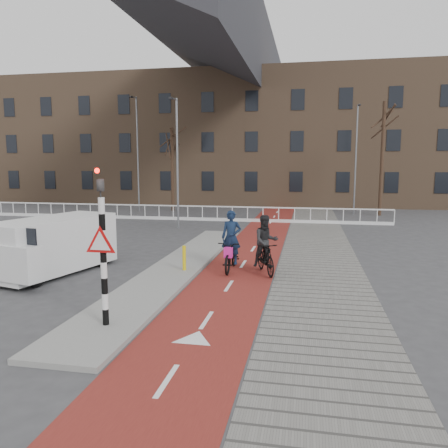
# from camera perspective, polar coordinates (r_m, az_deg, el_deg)

# --- Properties ---
(ground) EXTENTS (120.00, 120.00, 0.00)m
(ground) POSITION_cam_1_polar(r_m,az_deg,el_deg) (12.03, -8.27, -10.25)
(ground) COLOR #38383A
(ground) RESTS_ON ground
(bike_lane) EXTENTS (2.50, 60.00, 0.01)m
(bike_lane) POSITION_cam_1_polar(r_m,az_deg,el_deg) (21.24, 4.50, -2.23)
(bike_lane) COLOR maroon
(bike_lane) RESTS_ON ground
(sidewalk) EXTENTS (3.00, 60.00, 0.01)m
(sidewalk) POSITION_cam_1_polar(r_m,az_deg,el_deg) (21.12, 12.08, -2.44)
(sidewalk) COLOR slate
(sidewalk) RESTS_ON ground
(curb_island) EXTENTS (1.80, 16.00, 0.12)m
(curb_island) POSITION_cam_1_polar(r_m,az_deg,el_deg) (15.88, -5.93, -5.50)
(curb_island) COLOR gray
(curb_island) RESTS_ON ground
(traffic_signal) EXTENTS (0.80, 0.80, 3.68)m
(traffic_signal) POSITION_cam_1_polar(r_m,az_deg,el_deg) (9.96, -15.59, -2.45)
(traffic_signal) COLOR black
(traffic_signal) RESTS_ON curb_island
(bollard) EXTENTS (0.12, 0.12, 0.84)m
(bollard) POSITION_cam_1_polar(r_m,az_deg,el_deg) (14.96, -5.22, -4.44)
(bollard) COLOR #DBBE0C
(bollard) RESTS_ON curb_island
(cyclist_near) EXTENTS (0.74, 2.06, 2.12)m
(cyclist_near) POSITION_cam_1_polar(r_m,az_deg,el_deg) (15.23, 0.95, -3.49)
(cyclist_near) COLOR black
(cyclist_near) RESTS_ON bike_lane
(cyclist_far) EXTENTS (1.19, 1.94, 2.01)m
(cyclist_far) POSITION_cam_1_polar(r_m,az_deg,el_deg) (14.85, 5.45, -3.35)
(cyclist_far) COLOR black
(cyclist_far) RESTS_ON bike_lane
(van) EXTENTS (2.79, 4.73, 1.91)m
(van) POSITION_cam_1_polar(r_m,az_deg,el_deg) (15.92, -21.40, -2.51)
(van) COLOR silver
(van) RESTS_ON ground
(railing) EXTENTS (28.00, 0.10, 0.99)m
(railing) POSITION_cam_1_polar(r_m,az_deg,el_deg) (29.34, -6.64, 1.14)
(railing) COLOR silver
(railing) RESTS_ON ground
(townhouse_row) EXTENTS (46.00, 10.00, 15.90)m
(townhouse_row) POSITION_cam_1_polar(r_m,az_deg,el_deg) (43.51, 1.92, 13.27)
(townhouse_row) COLOR #7F6047
(townhouse_row) RESTS_ON ground
(tree_mid) EXTENTS (0.25, 0.25, 6.55)m
(tree_mid) POSITION_cam_1_polar(r_m,az_deg,el_deg) (35.06, -6.77, 7.09)
(tree_mid) COLOR black
(tree_mid) RESTS_ON ground
(tree_right) EXTENTS (0.25, 0.25, 8.07)m
(tree_right) POSITION_cam_1_polar(r_m,az_deg,el_deg) (33.45, 19.94, 7.95)
(tree_right) COLOR black
(tree_right) RESTS_ON ground
(streetlight_near) EXTENTS (0.12, 0.12, 7.37)m
(streetlight_near) POSITION_cam_1_polar(r_m,az_deg,el_deg) (25.32, -6.10, 7.75)
(streetlight_near) COLOR slate
(streetlight_near) RESTS_ON ground
(streetlight_left) EXTENTS (0.12, 0.12, 8.80)m
(streetlight_left) POSITION_cam_1_polar(r_m,az_deg,el_deg) (35.01, -11.20, 8.84)
(streetlight_left) COLOR slate
(streetlight_left) RESTS_ON ground
(streetlight_right) EXTENTS (0.12, 0.12, 7.94)m
(streetlight_right) POSITION_cam_1_polar(r_m,az_deg,el_deg) (33.67, 16.83, 7.97)
(streetlight_right) COLOR slate
(streetlight_right) RESTS_ON ground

